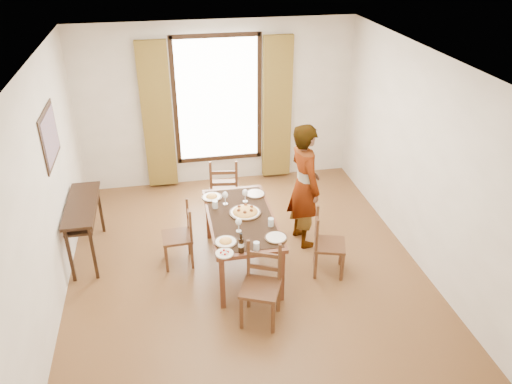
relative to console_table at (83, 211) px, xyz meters
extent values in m
plane|color=#512B19|center=(2.03, -0.60, -0.68)|extent=(5.00, 5.00, 0.00)
cube|color=silver|center=(2.03, 1.90, 0.67)|extent=(4.50, 0.10, 2.70)
cube|color=silver|center=(2.03, -3.10, 0.67)|extent=(4.50, 0.10, 2.70)
cube|color=silver|center=(-0.22, -0.60, 0.67)|extent=(0.10, 5.00, 2.70)
cube|color=silver|center=(4.28, -0.60, 0.67)|extent=(0.10, 5.00, 2.70)
cube|color=white|center=(2.03, -0.60, 2.04)|extent=(4.50, 5.00, 0.04)
cube|color=white|center=(2.03, 1.87, 0.77)|extent=(1.30, 0.04, 2.00)
cube|color=olive|center=(1.05, 1.81, 0.57)|extent=(0.48, 0.10, 2.40)
cube|color=olive|center=(3.01, 1.81, 0.57)|extent=(0.48, 0.10, 2.40)
cube|color=black|center=(-0.21, 0.00, 1.07)|extent=(0.02, 0.86, 0.66)
cube|color=#B85122|center=(-0.20, 0.00, 1.07)|extent=(0.01, 0.76, 0.56)
cube|color=black|center=(0.00, 0.00, 0.10)|extent=(0.38, 1.20, 0.04)
cube|color=black|center=(0.00, 0.00, -0.02)|extent=(0.34, 1.10, 0.03)
cube|color=black|center=(-0.14, -0.55, -0.30)|extent=(0.04, 0.04, 0.76)
cube|color=black|center=(-0.14, 0.55, -0.30)|extent=(0.04, 0.04, 0.76)
cube|color=black|center=(0.14, -0.55, -0.30)|extent=(0.04, 0.04, 0.76)
cube|color=black|center=(0.14, 0.55, -0.30)|extent=(0.04, 0.04, 0.76)
cube|color=brown|center=(1.98, -0.65, 0.04)|extent=(0.82, 1.61, 0.05)
cube|color=black|center=(1.98, -0.65, 0.07)|extent=(0.76, 1.48, 0.01)
cube|color=brown|center=(1.63, -1.39, -0.33)|extent=(0.06, 0.06, 0.70)
cube|color=brown|center=(1.63, 0.09, -0.33)|extent=(0.06, 0.06, 0.70)
cube|color=brown|center=(2.34, -1.39, -0.33)|extent=(0.06, 0.06, 0.70)
cube|color=brown|center=(2.34, 0.09, -0.33)|extent=(0.06, 0.06, 0.70)
cube|color=#51351B|center=(1.18, -0.42, -0.28)|extent=(0.40, 0.40, 0.04)
cube|color=#51351B|center=(1.01, -0.27, -0.48)|extent=(0.04, 0.04, 0.41)
cube|color=#51351B|center=(1.33, -0.25, -0.48)|extent=(0.04, 0.04, 0.41)
cube|color=#51351B|center=(1.02, -0.59, -0.48)|extent=(0.04, 0.04, 0.41)
cube|color=#51351B|center=(1.35, -0.58, -0.48)|extent=(0.04, 0.04, 0.41)
cube|color=#51351B|center=(1.34, -0.25, -0.05)|extent=(0.03, 0.03, 0.45)
cube|color=#51351B|center=(1.36, -0.58, -0.05)|extent=(0.03, 0.03, 0.45)
cube|color=#51351B|center=(1.35, -0.41, -0.14)|extent=(0.04, 0.33, 0.05)
cube|color=#51351B|center=(1.35, -0.41, 0.02)|extent=(0.04, 0.33, 0.05)
cube|color=#51351B|center=(1.95, 0.71, -0.22)|extent=(0.49, 0.49, 0.04)
cube|color=#51351B|center=(2.16, 0.87, -0.45)|extent=(0.04, 0.04, 0.46)
cube|color=#51351B|center=(2.11, 0.50, -0.45)|extent=(0.04, 0.04, 0.46)
cube|color=#51351B|center=(1.79, 0.92, -0.45)|extent=(0.04, 0.04, 0.46)
cube|color=#51351B|center=(1.74, 0.55, -0.45)|extent=(0.04, 0.04, 0.46)
cube|color=#51351B|center=(2.11, 0.49, 0.04)|extent=(0.04, 0.04, 0.52)
cube|color=#51351B|center=(1.74, 0.54, 0.04)|extent=(0.04, 0.04, 0.52)
cube|color=#51351B|center=(1.92, 0.52, -0.06)|extent=(0.37, 0.08, 0.05)
cube|color=#51351B|center=(1.92, 0.52, 0.12)|extent=(0.37, 0.08, 0.05)
cube|color=#51351B|center=(2.02, -1.68, -0.24)|extent=(0.54, 0.54, 0.04)
cube|color=#51351B|center=(1.79, -1.77, -0.46)|extent=(0.04, 0.04, 0.44)
cube|color=#51351B|center=(1.93, -1.45, -0.46)|extent=(0.04, 0.04, 0.44)
cube|color=#51351B|center=(2.12, -1.91, -0.46)|extent=(0.04, 0.04, 0.44)
cube|color=#51351B|center=(2.26, -1.59, -0.46)|extent=(0.04, 0.04, 0.44)
cube|color=#51351B|center=(1.93, -1.44, 0.00)|extent=(0.04, 0.04, 0.49)
cube|color=#51351B|center=(2.26, -1.58, 0.00)|extent=(0.04, 0.04, 0.49)
cube|color=#51351B|center=(2.10, -1.51, -0.09)|extent=(0.34, 0.16, 0.05)
cube|color=#51351B|center=(2.10, -1.51, 0.08)|extent=(0.34, 0.16, 0.05)
cube|color=#51351B|center=(3.06, -0.98, -0.27)|extent=(0.48, 0.48, 0.04)
cube|color=#51351B|center=(3.17, -1.19, -0.48)|extent=(0.04, 0.04, 0.41)
cube|color=#51351B|center=(2.85, -1.09, -0.48)|extent=(0.04, 0.04, 0.41)
cube|color=#51351B|center=(3.26, -0.87, -0.48)|extent=(0.04, 0.04, 0.41)
cube|color=#51351B|center=(2.95, -0.77, -0.48)|extent=(0.04, 0.04, 0.41)
cube|color=#51351B|center=(2.84, -1.09, -0.04)|extent=(0.03, 0.03, 0.46)
cube|color=#51351B|center=(2.94, -0.77, -0.04)|extent=(0.03, 0.03, 0.46)
cube|color=#51351B|center=(2.89, -0.93, -0.13)|extent=(0.12, 0.32, 0.05)
cube|color=#51351B|center=(2.89, -0.93, 0.03)|extent=(0.12, 0.32, 0.05)
imported|color=gray|center=(2.92, -0.22, 0.19)|extent=(0.78, 0.64, 1.76)
cylinder|color=silver|center=(2.30, -0.92, 0.12)|extent=(0.07, 0.07, 0.10)
cylinder|color=silver|center=(1.69, -0.37, 0.12)|extent=(0.07, 0.07, 0.10)
cylinder|color=silver|center=(2.04, -1.38, 0.12)|extent=(0.07, 0.07, 0.10)
camera|label=1|loc=(1.15, -5.89, 3.34)|focal=35.00mm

